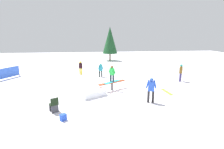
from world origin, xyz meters
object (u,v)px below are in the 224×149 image
Objects in this scene: bystander_brown at (181,72)px; loose_snowboard_lime at (167,92)px; bystander_black at (81,67)px; folding_chair at (54,105)px; bystander_teal at (101,70)px; pine_tree_near at (110,40)px; main_rider_on_rail at (112,74)px; rail_feature at (112,83)px; bystander_blue at (151,89)px; backpack_on_snow at (63,117)px.

bystander_brown is 1.04× the size of loose_snowboard_lime.
bystander_black is 1.68× the size of folding_chair.
pine_tree_near is (2.18, 11.25, 2.54)m from bystander_teal.
main_rider_on_rail is 6.33m from bystander_black.
bystander_brown is (6.61, 1.86, 0.34)m from rail_feature.
rail_feature is 1.35× the size of bystander_blue.
backpack_on_snow is at bearing 46.95° from bystander_teal.
bystander_black is at bearing -130.23° from backpack_on_snow.
pine_tree_near is (1.55, 15.65, 2.02)m from main_rider_on_rail.
folding_chair reaches higher than loose_snowboard_lime.
bystander_black reaches higher than folding_chair.
pine_tree_near is at bearing 44.25° from main_rider_on_rail.
loose_snowboard_lime is (1.93, 1.85, -0.90)m from bystander_blue.
bystander_blue is 0.30× the size of pine_tree_near.
rail_feature is 0.74m from main_rider_on_rail.
folding_chair is (-0.99, -9.22, -0.41)m from bystander_black.
folding_chair is at bearing 131.47° from bystander_black.
bystander_blue is 2.82m from loose_snowboard_lime.
folding_chair is (-10.30, -5.38, -0.49)m from bystander_brown.
loose_snowboard_lime is at bearing 177.99° from bystander_brown.
backpack_on_snow is at bearing -102.80° from pine_tree_near.
rail_feature is at bearing -161.95° from backpack_on_snow.
folding_chair is at bearing 40.83° from bystander_teal.
main_rider_on_rail is 0.25× the size of pine_tree_near.
bystander_blue reaches higher than bystander_teal.
main_rider_on_rail is at bearing 145.63° from bystander_brown.
rail_feature is at bearing 70.17° from bystander_teal.
loose_snowboard_lime is 4.54× the size of backpack_on_snow.
pine_tree_near is (5.25, 19.17, 2.90)m from folding_chair.
bystander_brown is at bearing 59.15° from bystander_blue.
backpack_on_snow is at bearing 112.15° from loose_snowboard_lime.
rail_feature is 3.56m from bystander_blue.
main_rider_on_rail is 5.62m from backpack_on_snow.
loose_snowboard_lime is (-2.53, -2.82, -0.89)m from bystander_brown.
backpack_on_snow is (-2.42, -8.99, -0.61)m from bystander_teal.
bystander_blue is at bearing 167.30° from bystander_black.
loose_snowboard_lime is (4.08, -0.96, -1.29)m from main_rider_on_rail.
bystander_black is (-4.86, 8.51, -0.09)m from bystander_blue.
bystander_teal is 0.25× the size of pine_tree_near.
pine_tree_near is (-0.60, 18.46, 2.41)m from bystander_blue.
folding_chair is 1.28m from backpack_on_snow.
loose_snowboard_lime is at bearing -43.24° from rail_feature.
bystander_brown is at bearing -69.87° from pine_tree_near.
pine_tree_near reaches higher than backpack_on_snow.
folding_chair is at bearing 103.38° from loose_snowboard_lime.
main_rider_on_rail is 3.95× the size of backpack_on_snow.
pine_tree_near reaches higher than folding_chair.
backpack_on_snow is (-3.05, -4.59, -0.39)m from rail_feature.
bystander_blue is 5.91m from folding_chair.
folding_chair is at bearing -105.31° from pine_tree_near.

